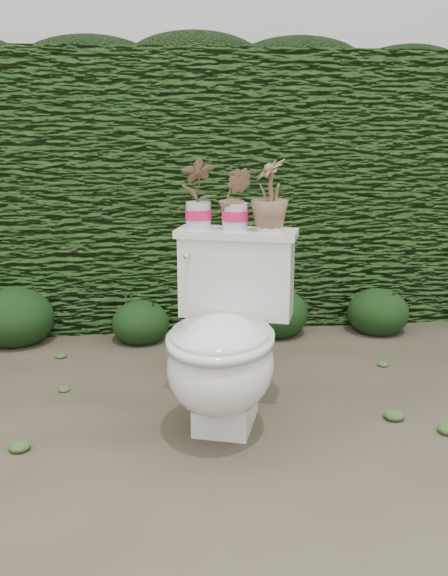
{
  "coord_description": "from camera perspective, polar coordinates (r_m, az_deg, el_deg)",
  "views": [
    {
      "loc": [
        -0.32,
        -2.52,
        1.21
      ],
      "look_at": [
        -0.01,
        -0.0,
        0.55
      ],
      "focal_mm": 40.0,
      "sensor_mm": 36.0,
      "label": 1
    }
  ],
  "objects": [
    {
      "name": "ground",
      "position": [
        2.81,
        0.15,
        -10.89
      ],
      "size": [
        60.0,
        60.0,
        0.0
      ],
      "primitive_type": "plane",
      "color": "brown",
      "rests_on": "ground"
    },
    {
      "name": "hedge",
      "position": [
        4.15,
        -2.65,
        8.92
      ],
      "size": [
        8.0,
        1.0,
        1.6
      ],
      "primitive_type": "cube",
      "color": "#2B4F1A",
      "rests_on": "ground"
    },
    {
      "name": "house_wall",
      "position": [
        8.6,
        -0.95,
        19.89
      ],
      "size": [
        8.0,
        3.5,
        4.0
      ],
      "primitive_type": "cube",
      "color": "silver",
      "rests_on": "ground"
    },
    {
      "name": "toilet",
      "position": [
        2.55,
        0.09,
        -5.03
      ],
      "size": [
        0.65,
        0.79,
        0.78
      ],
      "rotation": [
        0.0,
        0.0,
        -0.33
      ],
      "color": "silver",
      "rests_on": "ground"
    },
    {
      "name": "potted_plant_left",
      "position": [
        2.69,
        -2.31,
        8.27
      ],
      "size": [
        0.16,
        0.12,
        0.28
      ],
      "primitive_type": "imported",
      "rotation": [
        0.0,
        0.0,
        3.27
      ],
      "color": "#276F22",
      "rests_on": "toilet"
    },
    {
      "name": "potted_plant_center",
      "position": [
        2.65,
        0.98,
        7.77
      ],
      "size": [
        0.15,
        0.14,
        0.24
      ],
      "primitive_type": "imported",
      "rotation": [
        0.0,
        0.0,
        -0.26
      ],
      "color": "#276F22",
      "rests_on": "toilet"
    },
    {
      "name": "potted_plant_right",
      "position": [
        2.63,
        4.1,
        8.09
      ],
      "size": [
        0.16,
        0.16,
        0.28
      ],
      "primitive_type": "imported",
      "rotation": [
        0.0,
        0.0,
        4.77
      ],
      "color": "#276F22",
      "rests_on": "toilet"
    },
    {
      "name": "liriope_clump_2",
      "position": [
        3.78,
        -18.09,
        -2.12
      ],
      "size": [
        0.43,
        0.43,
        0.34
      ],
      "primitive_type": "ellipsoid",
      "color": "#183512",
      "rests_on": "ground"
    },
    {
      "name": "liriope_clump_3",
      "position": [
        3.66,
        -7.44,
        -2.69
      ],
      "size": [
        0.32,
        0.32,
        0.26
      ],
      "primitive_type": "ellipsoid",
      "color": "#183512",
      "rests_on": "ground"
    },
    {
      "name": "liriope_clump_4",
      "position": [
        3.75,
        4.53,
        -1.8
      ],
      "size": [
        0.38,
        0.38,
        0.31
      ],
      "primitive_type": "ellipsoid",
      "color": "#183512",
      "rests_on": "ground"
    },
    {
      "name": "liriope_clump_5",
      "position": [
        3.89,
        13.54,
        -1.71
      ],
      "size": [
        0.36,
        0.36,
        0.29
      ],
      "primitive_type": "ellipsoid",
      "color": "#183512",
      "rests_on": "ground"
    }
  ]
}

